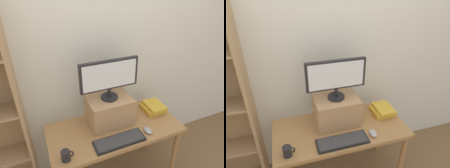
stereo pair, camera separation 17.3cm
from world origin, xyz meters
TOP-DOWN VIEW (x-y plane):
  - back_wall at (0.00, 0.44)m, footprint 7.00×0.08m
  - desk at (0.00, 0.00)m, footprint 1.26×0.59m
  - riser_box at (-0.01, 0.10)m, footprint 0.41×0.32m
  - computer_monitor at (-0.01, 0.10)m, footprint 0.54×0.16m
  - keyboard at (-0.04, -0.19)m, footprint 0.46×0.16m
  - computer_mouse at (0.26, -0.18)m, footprint 0.06×0.10m
  - book_stack at (0.49, 0.08)m, footprint 0.21×0.24m
  - coffee_mug at (-0.51, -0.20)m, footprint 0.10×0.07m

SIDE VIEW (x-z plane):
  - desk at x=0.00m, z-range 0.27..0.99m
  - keyboard at x=-0.04m, z-range 0.72..0.74m
  - computer_mouse at x=0.26m, z-range 0.72..0.75m
  - book_stack at x=0.49m, z-range 0.72..0.80m
  - coffee_mug at x=-0.51m, z-range 0.72..0.81m
  - riser_box at x=-0.01m, z-range 0.72..1.00m
  - computer_monitor at x=-0.01m, z-range 1.03..1.41m
  - back_wall at x=0.00m, z-range 0.00..2.60m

